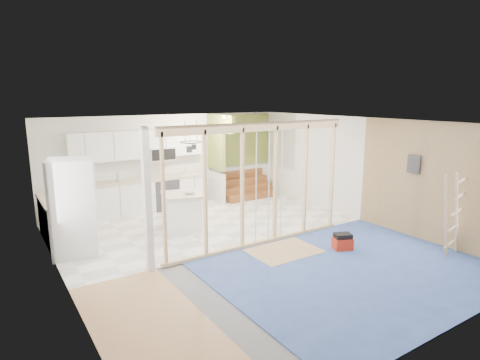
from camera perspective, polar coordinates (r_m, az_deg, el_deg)
room at (r=8.10m, az=1.03°, el=-0.99°), size 7.01×8.01×2.61m
floor_overlays at (r=8.57m, az=1.17°, el=-9.30°), size 7.00×8.00×0.03m
stud_frame at (r=7.93m, az=-0.26°, el=0.76°), size 4.66×0.14×2.60m
base_cabinets at (r=10.63m, az=-16.61°, el=-3.01°), size 4.45×2.24×0.93m
upper_cabinets at (r=11.04m, az=-13.88°, el=4.83°), size 3.60×0.41×0.85m
green_partition at (r=12.27m, az=-0.63°, el=1.72°), size 2.25×1.51×2.60m
pot_rack at (r=9.45m, az=-6.96°, el=5.05°), size 0.52×0.52×0.72m
sheathing_panel at (r=9.30m, az=26.54°, el=-0.59°), size 0.02×4.00×2.60m
electrical_panel at (r=9.50m, az=23.48°, el=2.08°), size 0.04×0.30×0.40m
ceiling_light at (r=11.20m, az=-1.64°, el=8.96°), size 0.32×0.32×0.08m
fridge at (r=8.49m, az=-22.53°, el=-3.64°), size 1.03×0.99×1.93m
island at (r=9.55m, az=-8.20°, el=-4.49°), size 1.10×1.10×0.88m
bowl at (r=9.39m, az=-7.20°, el=-1.77°), size 0.31×0.31×0.06m
soap_bottle_a at (r=10.83m, az=-16.90°, el=0.61°), size 0.13×0.13×0.31m
soap_bottle_b at (r=11.56m, az=-7.63°, el=1.45°), size 0.13×0.13×0.21m
toolbox at (r=8.57m, az=14.39°, el=-8.55°), size 0.45×0.40×0.35m
ladder at (r=8.84m, az=27.99°, el=-4.28°), size 0.90×0.06×1.67m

